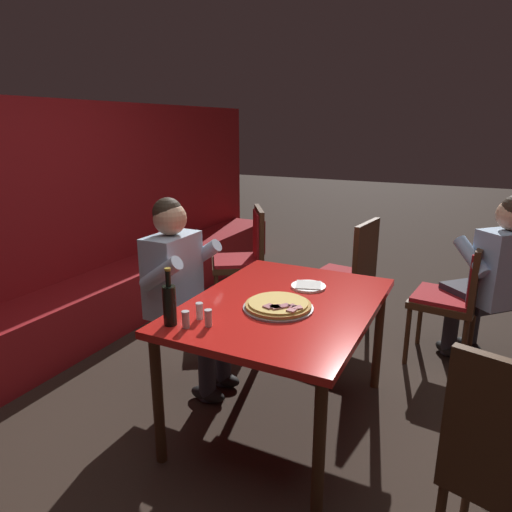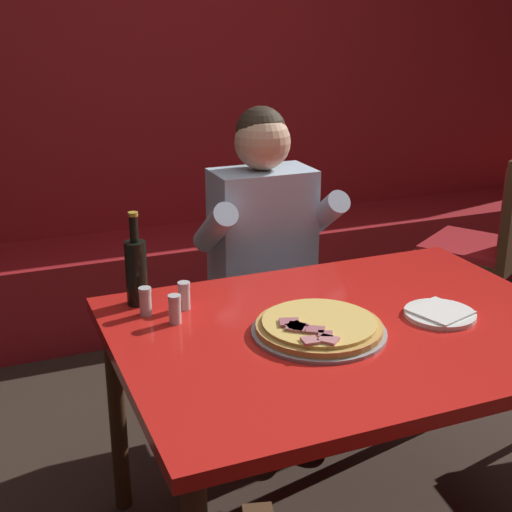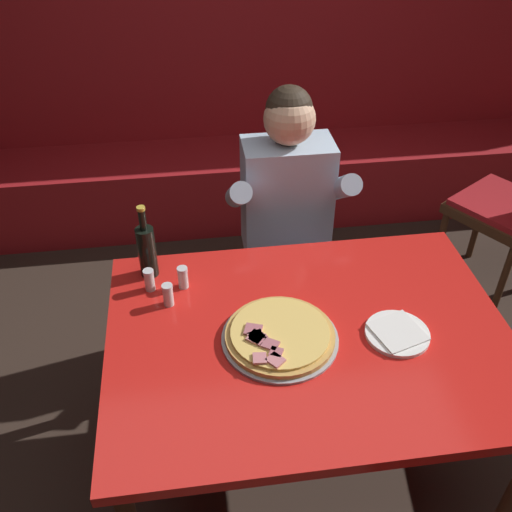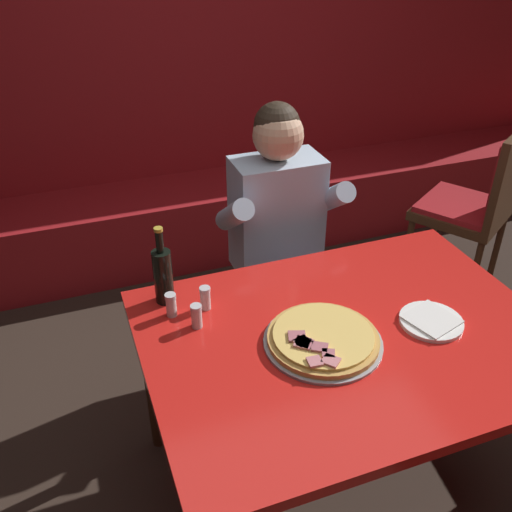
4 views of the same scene
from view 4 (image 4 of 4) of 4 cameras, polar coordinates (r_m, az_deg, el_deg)
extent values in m
plane|color=#33261E|center=(2.44, 7.68, -21.40)|extent=(24.00, 24.00, 0.00)
cube|color=#A3191E|center=(3.65, -7.37, 15.96)|extent=(6.80, 0.16, 1.90)
cube|color=#A3191E|center=(3.63, -5.38, 3.69)|extent=(6.46, 0.48, 0.46)
cylinder|color=#422816|center=(2.31, -10.42, -12.10)|extent=(0.06, 0.06, 0.72)
cylinder|color=#422816|center=(2.69, 15.63, -5.61)|extent=(0.06, 0.06, 0.72)
cube|color=red|center=(1.90, 9.27, -8.10)|extent=(1.32, 0.98, 0.04)
cylinder|color=#9E9EA3|center=(1.84, 6.70, -8.53)|extent=(0.38, 0.38, 0.01)
cylinder|color=#C69347|center=(1.83, 6.72, -8.20)|extent=(0.36, 0.36, 0.02)
cylinder|color=#E5BC5B|center=(1.82, 6.75, -7.87)|extent=(0.32, 0.32, 0.01)
cube|color=#C6757A|center=(1.78, 4.65, -8.54)|extent=(0.06, 0.06, 0.01)
cube|color=#C6757A|center=(1.72, 7.49, -10.35)|extent=(0.07, 0.07, 0.01)
cube|color=#C6757A|center=(1.77, 4.67, -8.63)|extent=(0.07, 0.07, 0.01)
cube|color=#A85B66|center=(1.74, 7.25, -9.65)|extent=(0.05, 0.05, 0.01)
cube|color=#A85B66|center=(1.77, 4.93, -8.71)|extent=(0.07, 0.07, 0.01)
cube|color=#A85B66|center=(1.80, 4.10, -8.01)|extent=(0.07, 0.06, 0.01)
cube|color=#A85B66|center=(1.76, 6.38, -9.05)|extent=(0.06, 0.06, 0.01)
cube|color=#C6757A|center=(1.71, 5.89, -10.46)|extent=(0.05, 0.05, 0.01)
cylinder|color=white|center=(1.99, 17.11, -6.27)|extent=(0.21, 0.21, 0.01)
cube|color=white|center=(1.98, 17.15, -6.04)|extent=(0.19, 0.19, 0.01)
cylinder|color=black|center=(1.98, -9.27, -2.06)|extent=(0.07, 0.07, 0.20)
cylinder|color=black|center=(1.90, -9.63, 1.42)|extent=(0.03, 0.03, 0.08)
cylinder|color=#B29933|center=(1.88, -9.76, 2.63)|extent=(0.03, 0.03, 0.01)
cylinder|color=silver|center=(1.94, -8.47, -5.02)|extent=(0.04, 0.04, 0.07)
cylinder|color=#B23323|center=(1.95, -8.44, -5.36)|extent=(0.03, 0.03, 0.04)
cylinder|color=silver|center=(1.91, -8.57, -4.00)|extent=(0.04, 0.04, 0.01)
cylinder|color=silver|center=(1.96, -5.09, -4.37)|extent=(0.04, 0.04, 0.07)
cylinder|color=silver|center=(1.97, -5.07, -4.71)|extent=(0.03, 0.03, 0.04)
cylinder|color=silver|center=(1.93, -5.15, -3.35)|extent=(0.04, 0.04, 0.01)
cylinder|color=silver|center=(1.88, -5.95, -6.17)|extent=(0.04, 0.04, 0.07)
cylinder|color=#516B33|center=(1.89, -5.93, -6.52)|extent=(0.03, 0.03, 0.04)
cylinder|color=silver|center=(1.86, -6.03, -5.13)|extent=(0.04, 0.04, 0.01)
ellipsoid|color=black|center=(2.69, 2.18, -13.13)|extent=(0.11, 0.24, 0.09)
ellipsoid|color=black|center=(2.75, 6.13, -12.04)|extent=(0.11, 0.24, 0.09)
cylinder|color=#282833|center=(2.56, 2.26, -10.21)|extent=(0.11, 0.11, 0.43)
cylinder|color=#282833|center=(2.62, 6.36, -9.14)|extent=(0.11, 0.11, 0.43)
cube|color=#282833|center=(2.48, 3.67, -3.42)|extent=(0.34, 0.40, 0.12)
cube|color=silver|center=(2.50, 2.06, 4.13)|extent=(0.38, 0.22, 0.52)
cylinder|color=silver|center=(2.33, -2.20, 4.12)|extent=(0.09, 0.30, 0.25)
cylinder|color=silver|center=(2.48, 7.53, 5.74)|extent=(0.09, 0.30, 0.25)
sphere|color=#D6A884|center=(2.35, 2.23, 12.02)|extent=(0.21, 0.21, 0.21)
sphere|color=#2D2319|center=(2.35, 2.11, 12.94)|extent=(0.19, 0.19, 0.19)
cylinder|color=#422816|center=(3.64, 17.31, 2.51)|extent=(0.04, 0.04, 0.47)
cylinder|color=#422816|center=(3.33, 14.82, -0.02)|extent=(0.04, 0.04, 0.47)
cylinder|color=#422816|center=(3.56, 22.89, 0.58)|extent=(0.04, 0.04, 0.47)
cylinder|color=#422816|center=(3.24, 20.88, -2.20)|extent=(0.04, 0.04, 0.47)
cube|color=#422816|center=(3.31, 19.78, 4.15)|extent=(0.61, 0.61, 0.05)
cube|color=#A3191E|center=(3.30, 19.91, 4.76)|extent=(0.56, 0.56, 0.03)
cube|color=#422816|center=(3.16, 24.02, 7.26)|extent=(0.39, 0.27, 0.48)
cube|color=#A3191E|center=(3.17, 23.60, 7.40)|extent=(0.32, 0.21, 0.40)
camera|label=1|loc=(1.47, -90.86, -11.93)|focal=32.00mm
camera|label=2|loc=(0.53, -171.02, -70.68)|focal=50.00mm
camera|label=3|loc=(0.45, 88.30, 23.36)|focal=40.00mm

